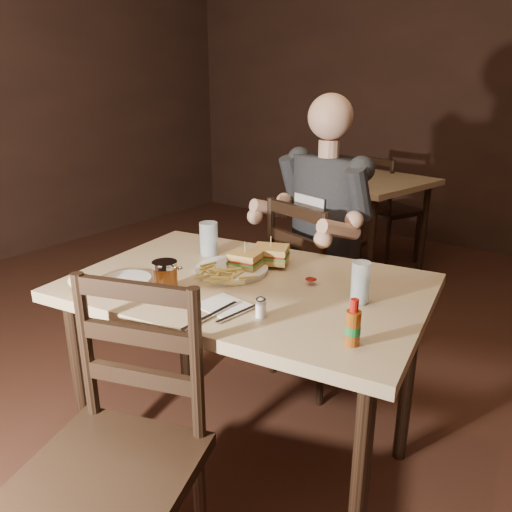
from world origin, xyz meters
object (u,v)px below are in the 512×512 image
Objects in this scene: chair_far at (324,292)px; bg_chair_near at (324,243)px; hot_sauce at (353,322)px; main_table at (247,304)px; diner at (321,199)px; chair_near at (108,473)px; bg_table at (364,191)px; glass_right at (360,283)px; bg_chair_far at (391,210)px; dinner_plate at (232,270)px; side_plate at (127,281)px; glass_left at (209,239)px; syrup_dispenser at (165,277)px.

chair_far is 0.89m from bg_chair_near.
hot_sauce is (1.00, -1.67, 0.41)m from bg_chair_near.
main_table is 0.72m from diner.
chair_near is at bearing -85.90° from main_table.
bg_table is 2.17m from glass_right.
bg_chair_far is 6.56× the size of glass_right.
bg_chair_near is at bearing 113.93° from bg_chair_far.
bg_chair_far is at bearing 109.64° from glass_right.
dinner_plate is (0.42, -2.55, 0.34)m from bg_chair_far.
bg_chair_near is at bearing 120.87° from hot_sauce.
side_plate is (-0.23, -0.97, 0.32)m from chair_far.
main_table is 1.40× the size of chair_near.
bg_chair_near is at bearing 132.89° from diner.
bg_table is at bearing 96.67° from glass_left.
side_plate is at bearing -87.37° from diner.
glass_right reaches higher than side_plate.
bg_chair_far is 2.87m from side_plate.
glass_left is 0.84m from hot_sauce.
syrup_dispenser is (0.14, -0.36, -0.01)m from glass_left.
bg_table is 1.45m from diner.
diner is 5.70× the size of side_plate.
bg_chair_near reaches higher than side_plate.
bg_table is 7.39× the size of hot_sauce.
chair_near is at bearing -71.30° from bg_chair_near.
glass_right reaches higher than bg_chair_far.
chair_far reaches higher than glass_left.
glass_left is at bearing 153.37° from dinner_plate.
syrup_dispenser is at bearing -150.79° from glass_right.
glass_left is (-0.30, 0.14, 0.15)m from main_table.
chair_near is 1.07× the size of bg_chair_far.
bg_chair_near is 0.95× the size of diner.
bg_table is 0.61m from bg_chair_near.
side_plate is at bearing -93.95° from glass_left.
side_plate reaches higher than main_table.
glass_left is at bearing -76.74° from bg_chair_near.
chair_near reaches higher than chair_far.
diner is at bearing 90.00° from chair_far.
hot_sauce is at bearing 138.59° from chair_far.
glass_right is (0.90, -1.42, 0.41)m from bg_chair_near.
glass_right is 0.27m from hot_sauce.
chair_far is at bearing 126.22° from glass_right.
bg_table is 7.19× the size of glass_left.
bg_table is 7.14× the size of glass_right.
glass_right is at bearing 46.13° from chair_near.
glass_right is at bearing 4.13° from dinner_plate.
side_plate is (-0.80, -0.07, -0.06)m from hot_sauce.
chair_near is at bearing -114.69° from glass_right.
main_table is at bearing -24.91° from glass_left.
glass_right reaches higher than dinner_plate.
chair_near is 1.41m from diner.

